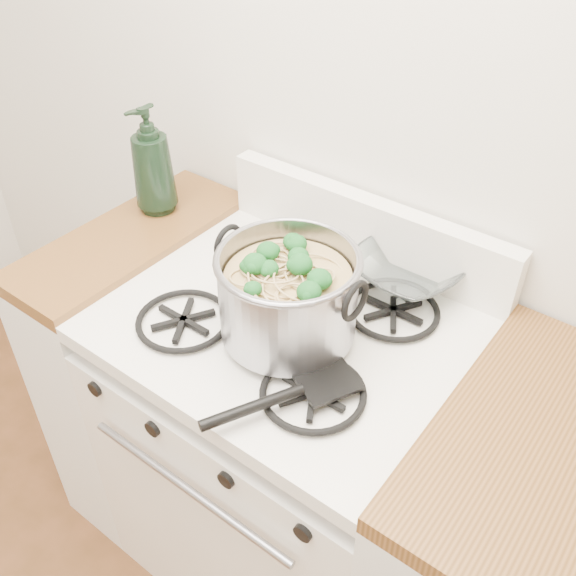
# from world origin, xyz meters

# --- Properties ---
(gas_range) EXTENTS (0.76, 0.66, 0.92)m
(gas_range) POSITION_xyz_m (0.00, 1.26, 0.44)
(gas_range) COLOR white
(gas_range) RESTS_ON ground
(counter_left) EXTENTS (0.25, 0.65, 0.92)m
(counter_left) POSITION_xyz_m (-0.51, 1.26, 0.46)
(counter_left) COLOR silver
(counter_left) RESTS_ON ground
(stock_pot) EXTENTS (0.32, 0.29, 0.19)m
(stock_pot) POSITION_xyz_m (0.03, 1.22, 1.01)
(stock_pot) COLOR #92929A
(stock_pot) RESTS_ON gas_range
(spatula) EXTENTS (0.40, 0.41, 0.02)m
(spatula) POSITION_xyz_m (0.19, 1.14, 0.94)
(spatula) COLOR black
(spatula) RESTS_ON gas_range
(glass_bowl) EXTENTS (0.11, 0.11, 0.02)m
(glass_bowl) POSITION_xyz_m (0.15, 1.51, 0.94)
(glass_bowl) COLOR white
(glass_bowl) RESTS_ON gas_range
(bottle) EXTENTS (0.12, 0.12, 0.29)m
(bottle) POSITION_xyz_m (-0.53, 1.39, 1.06)
(bottle) COLOR black
(bottle) RESTS_ON counter_left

